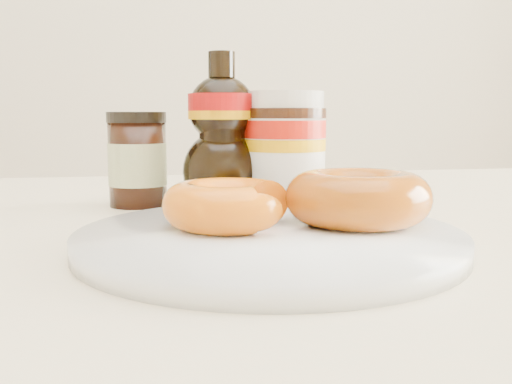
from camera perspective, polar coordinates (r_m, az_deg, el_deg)
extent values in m
cube|color=beige|center=(0.51, -0.92, -5.62)|extent=(1.40, 0.90, 0.04)
cylinder|color=white|center=(0.42, 1.32, -4.73)|extent=(0.28, 0.28, 0.01)
torus|color=white|center=(0.42, 1.32, -4.59)|extent=(0.28, 0.28, 0.01)
torus|color=orange|center=(0.42, -2.83, -1.25)|extent=(0.11, 0.11, 0.03)
torus|color=#AC4C0B|center=(0.45, 10.14, -0.53)|extent=(0.14, 0.14, 0.04)
cylinder|color=white|center=(0.59, 2.85, 3.21)|extent=(0.08, 0.08, 0.10)
cylinder|color=#960F05|center=(0.59, 2.87, 6.31)|extent=(0.09, 0.09, 0.02)
cylinder|color=#D89905|center=(0.59, 2.86, 4.76)|extent=(0.09, 0.09, 0.01)
cylinder|color=black|center=(0.59, 2.88, 7.86)|extent=(0.09, 0.09, 0.01)
cylinder|color=white|center=(0.59, 2.89, 9.03)|extent=(0.08, 0.08, 0.02)
cylinder|color=black|center=(0.62, -11.75, 2.75)|extent=(0.06, 0.06, 0.09)
cylinder|color=beige|center=(0.62, -11.75, 2.75)|extent=(0.06, 0.06, 0.04)
cylinder|color=black|center=(0.62, -11.88, 7.32)|extent=(0.06, 0.06, 0.01)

